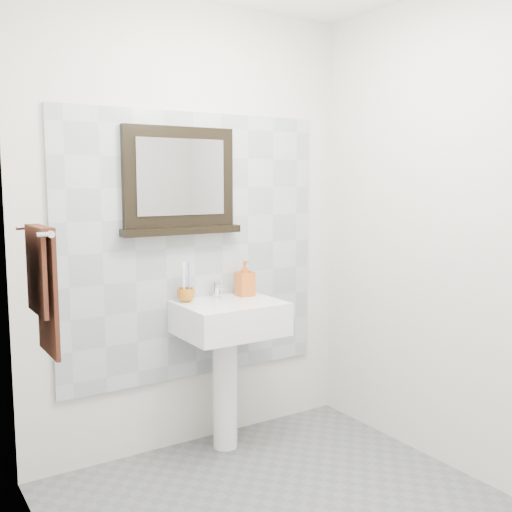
{
  "coord_description": "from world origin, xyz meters",
  "views": [
    {
      "loc": [
        -1.52,
        -1.94,
        1.53
      ],
      "look_at": [
        0.07,
        0.55,
        1.15
      ],
      "focal_mm": 42.0,
      "sensor_mm": 36.0,
      "label": 1
    }
  ],
  "objects_px": {
    "soap_dispenser": "(245,278)",
    "hand_towel": "(43,281)",
    "toothbrush_cup": "(186,295)",
    "framed_mirror": "(179,183)",
    "pedestal_sink": "(229,334)"
  },
  "relations": [
    {
      "from": "framed_mirror",
      "to": "hand_towel",
      "type": "height_order",
      "value": "framed_mirror"
    },
    {
      "from": "toothbrush_cup",
      "to": "pedestal_sink",
      "type": "bearing_deg",
      "value": -31.13
    },
    {
      "from": "soap_dispenser",
      "to": "framed_mirror",
      "type": "bearing_deg",
      "value": 168.54
    },
    {
      "from": "pedestal_sink",
      "to": "framed_mirror",
      "type": "height_order",
      "value": "framed_mirror"
    },
    {
      "from": "toothbrush_cup",
      "to": "soap_dispenser",
      "type": "xyz_separation_m",
      "value": [
        0.37,
        -0.02,
        0.07
      ]
    },
    {
      "from": "framed_mirror",
      "to": "hand_towel",
      "type": "relative_size",
      "value": 1.25
    },
    {
      "from": "pedestal_sink",
      "to": "framed_mirror",
      "type": "bearing_deg",
      "value": 136.72
    },
    {
      "from": "toothbrush_cup",
      "to": "soap_dispenser",
      "type": "height_order",
      "value": "soap_dispenser"
    },
    {
      "from": "pedestal_sink",
      "to": "hand_towel",
      "type": "xyz_separation_m",
      "value": [
        -1.04,
        -0.24,
        0.43
      ]
    },
    {
      "from": "pedestal_sink",
      "to": "hand_towel",
      "type": "distance_m",
      "value": 1.15
    },
    {
      "from": "toothbrush_cup",
      "to": "hand_towel",
      "type": "height_order",
      "value": "hand_towel"
    },
    {
      "from": "pedestal_sink",
      "to": "hand_towel",
      "type": "bearing_deg",
      "value": -166.87
    },
    {
      "from": "toothbrush_cup",
      "to": "soap_dispenser",
      "type": "distance_m",
      "value": 0.37
    },
    {
      "from": "soap_dispenser",
      "to": "hand_towel",
      "type": "relative_size",
      "value": 0.37
    },
    {
      "from": "toothbrush_cup",
      "to": "framed_mirror",
      "type": "bearing_deg",
      "value": 87.88
    }
  ]
}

